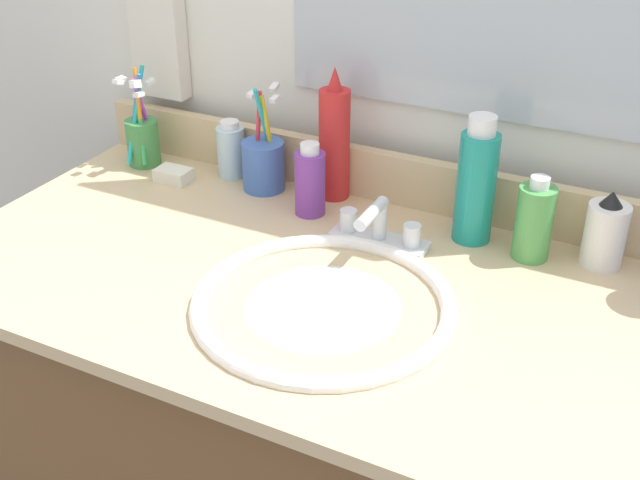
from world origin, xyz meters
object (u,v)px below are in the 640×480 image
Objects in this scene: bottle_cream_purple at (310,182)px; cup_blue_plastic at (264,163)px; bottle_gel_clear at (231,150)px; cup_green at (142,137)px; bottle_lotion_white at (605,233)px; soap_bar at (174,175)px; faucet at (378,230)px; bottle_spray_red at (334,142)px; bottle_toner_green at (534,221)px; hand_towel at (159,39)px; bottle_mouthwash_teal at (476,184)px.

bottle_cream_purple is 0.13m from cup_blue_plastic.
cup_blue_plastic is (0.08, -0.02, -0.00)m from bottle_gel_clear.
bottle_cream_purple is 0.67× the size of cup_green.
cup_blue_plastic is at bearing -179.53° from bottle_lotion_white.
faucet is at bearing -6.52° from soap_bar.
bottle_spray_red reaches higher than bottle_lotion_white.
bottle_gel_clear is at bearing 166.65° from cup_blue_plastic.
bottle_spray_red reaches higher than bottle_cream_purple.
bottle_cream_purple is (-0.15, 0.05, 0.03)m from faucet.
bottle_spray_red is at bearing 6.08° from cup_green.
bottle_gel_clear is 0.08m from cup_blue_plastic.
cup_blue_plastic is at bearing 159.67° from faucet.
bottle_toner_green is 0.37m from bottle_cream_purple.
hand_towel reaches higher than cup_green.
bottle_mouthwash_teal is at bearing -7.53° from hand_towel.
faucet is 0.24m from bottle_toner_green.
faucet is (0.54, -0.18, -0.19)m from hand_towel.
bottle_lotion_white is 1.13× the size of bottle_gel_clear.
bottle_mouthwash_teal reaches higher than faucet.
bottle_mouthwash_teal is at bearing 4.17° from soap_bar.
faucet is 0.16m from bottle_cream_purple.
bottle_gel_clear is 0.58m from bottle_toner_green.
bottle_mouthwash_teal reaches higher than bottle_gel_clear.
soap_bar is at bearing -175.91° from bottle_lotion_white.
bottle_lotion_white is 0.86m from cup_green.
cup_green is at bearing -170.04° from bottle_gel_clear.
bottle_spray_red is 0.32m from soap_bar.
soap_bar is at bearing -179.71° from bottle_cream_purple.
bottle_gel_clear reaches higher than faucet.
hand_towel is at bearing 161.95° from bottle_cream_purple.
hand_towel is at bearing 175.10° from bottle_lotion_white.
bottle_gel_clear is 0.48m from bottle_mouthwash_teal.
bottle_toner_green reaches higher than soap_bar.
bottle_cream_purple is (0.39, -0.13, -0.16)m from hand_towel.
bottle_toner_green is 1.07× the size of bottle_cream_purple.
hand_towel is at bearing 129.18° from soap_bar.
hand_towel is 0.33m from cup_blue_plastic.
bottle_lotion_white is 0.96× the size of bottle_cream_purple.
cup_blue_plastic is at bearing 16.60° from soap_bar.
bottle_spray_red is 1.22× the size of cup_blue_plastic.
bottle_mouthwash_teal is (-0.10, 0.01, 0.04)m from bottle_toner_green.
bottle_lotion_white is at bearing 4.09° from soap_bar.
cup_blue_plastic is (-0.49, 0.02, -0.01)m from bottle_toner_green.
hand_towel is 0.19m from cup_green.
bottle_mouthwash_teal is 0.66m from cup_green.
bottle_spray_red is 0.39m from cup_green.
cup_green is at bearing -179.68° from bottle_mouthwash_teal.
bottle_mouthwash_teal reaches higher than bottle_toner_green.
soap_bar is at bearing -163.40° from cup_blue_plastic.
bottle_mouthwash_teal is 0.40m from cup_blue_plastic.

